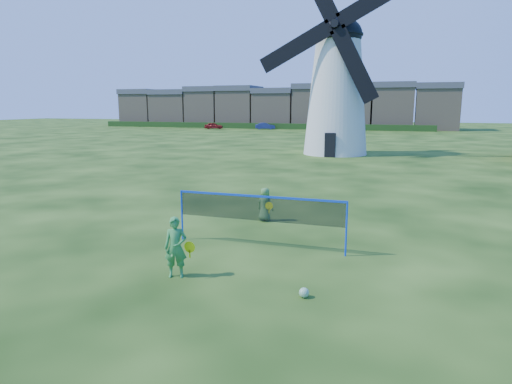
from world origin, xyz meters
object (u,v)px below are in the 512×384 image
object	(u,v)px
player_girl	(176,247)
car_right	(265,126)
play_ball	(304,293)
badminton_net	(259,209)
car_left	(214,126)
player_boy	(265,204)
windmill	(337,87)

from	to	relation	value
player_girl	car_right	world-z (taller)	player_girl
player_girl	play_ball	xyz separation A→B (m)	(3.19, -0.21, -0.63)
player_girl	play_ball	bearing A→B (deg)	-23.37
badminton_net	car_left	xyz separation A→B (m)	(-28.86, 62.58, -0.58)
player_boy	car_right	bearing A→B (deg)	-60.35
player_girl	play_ball	size ratio (longest dim) A/B	6.74
player_boy	play_ball	xyz separation A→B (m)	(2.76, -6.04, -0.49)
car_left	car_right	xyz separation A→B (m)	(9.04, 1.88, 0.01)
car_right	car_left	bearing A→B (deg)	85.83
player_girl	play_ball	world-z (taller)	player_girl
player_boy	car_left	size ratio (longest dim) A/B	0.37
badminton_net	player_boy	world-z (taller)	badminton_net
player_girl	player_boy	xyz separation A→B (m)	(0.43, 5.83, -0.14)
windmill	car_right	distance (m)	42.12
car_left	player_girl	bearing A→B (deg)	-178.17
play_ball	car_right	world-z (taller)	car_right
windmill	car_right	size ratio (longest dim) A/B	4.73
badminton_net	player_girl	bearing A→B (deg)	-112.59
windmill	player_girl	distance (m)	29.94
car_right	player_girl	bearing A→B (deg)	179.58
player_boy	play_ball	size ratio (longest dim) A/B	5.49
windmill	player_boy	world-z (taller)	windmill
badminton_net	player_boy	size ratio (longest dim) A/B	4.18
player_girl	car_right	size ratio (longest dim) A/B	0.43
car_left	windmill	bearing A→B (deg)	-164.14
badminton_net	play_ball	size ratio (longest dim) A/B	22.95
windmill	car_right	world-z (taller)	windmill
player_boy	play_ball	world-z (taller)	player_boy
windmill	play_ball	distance (m)	30.50
play_ball	car_left	bearing A→B (deg)	115.19
badminton_net	player_girl	world-z (taller)	badminton_net
windmill	badminton_net	size ratio (longest dim) A/B	3.25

